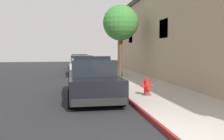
{
  "coord_description": "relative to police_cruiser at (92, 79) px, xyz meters",
  "views": [
    {
      "loc": [
        -2.15,
        -4.11,
        1.89
      ],
      "look_at": [
        -0.22,
        7.07,
        1.0
      ],
      "focal_mm": 38.8,
      "sensor_mm": 36.0,
      "label": 1
    }
  ],
  "objects": [
    {
      "name": "police_cruiser",
      "position": [
        0.0,
        0.0,
        0.0
      ],
      "size": [
        1.94,
        4.84,
        1.68
      ],
      "color": "black",
      "rests_on": "ground"
    },
    {
      "name": "street_tree",
      "position": [
        2.56,
        6.71,
        3.05
      ],
      "size": [
        2.43,
        2.43,
        4.91
      ],
      "color": "brown",
      "rests_on": "sidewalk_pavement"
    },
    {
      "name": "storefront_building",
      "position": [
        7.81,
        3.77,
        2.35
      ],
      "size": [
        6.87,
        28.06,
        6.18
      ],
      "color": "tan",
      "rests_on": "ground"
    },
    {
      "name": "sidewalk_pavement",
      "position": [
        2.89,
        4.39,
        -0.68
      ],
      "size": [
        3.21,
        60.0,
        0.14
      ],
      "primitive_type": "cube",
      "color": "#ADA89E",
      "rests_on": "ground"
    },
    {
      "name": "curb_painted_edge",
      "position": [
        1.24,
        4.39,
        -0.68
      ],
      "size": [
        0.08,
        60.0,
        0.14
      ],
      "primitive_type": "cube",
      "color": "maroon",
      "rests_on": "ground"
    },
    {
      "name": "fire_hydrant",
      "position": [
        2.11,
        -0.6,
        -0.26
      ],
      "size": [
        0.44,
        0.4,
        0.76
      ],
      "color": "#4C4C51",
      "rests_on": "sidewalk_pavement"
    },
    {
      "name": "parked_car_silver_ahead",
      "position": [
        -0.02,
        9.7,
        -0.0
      ],
      "size": [
        1.94,
        4.84,
        1.56
      ],
      "color": "#B2B5BA",
      "rests_on": "ground"
    },
    {
      "name": "parked_car_dark_far",
      "position": [
        0.1,
        17.05,
        -0.0
      ],
      "size": [
        1.94,
        4.84,
        1.56
      ],
      "color": "navy",
      "rests_on": "ground"
    },
    {
      "name": "ground_plane",
      "position": [
        -3.11,
        4.39,
        -0.84
      ],
      "size": [
        31.69,
        60.0,
        0.2
      ],
      "primitive_type": "cube",
      "color": "#232326"
    }
  ]
}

